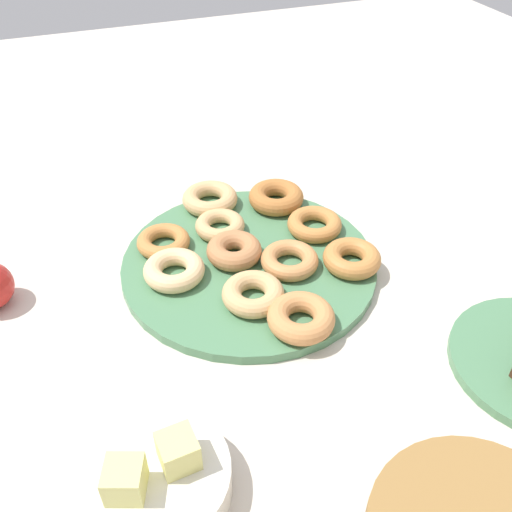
# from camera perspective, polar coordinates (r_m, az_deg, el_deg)

# --- Properties ---
(ground_plane) EXTENTS (2.40, 2.40, 0.00)m
(ground_plane) POSITION_cam_1_polar(r_m,az_deg,el_deg) (0.84, -0.71, -1.16)
(ground_plane) COLOR beige
(donut_plate) EXTENTS (0.37, 0.37, 0.01)m
(donut_plate) POSITION_cam_1_polar(r_m,az_deg,el_deg) (0.83, -0.72, -0.77)
(donut_plate) COLOR #4C7F56
(donut_plate) RESTS_ON ground_plane
(donut_0) EXTENTS (0.12, 0.12, 0.03)m
(donut_0) POSITION_cam_1_polar(r_m,az_deg,el_deg) (0.76, -0.30, -3.84)
(donut_0) COLOR tan
(donut_0) RESTS_ON donut_plate
(donut_1) EXTENTS (0.11, 0.11, 0.02)m
(donut_1) POSITION_cam_1_polar(r_m,az_deg,el_deg) (0.88, 5.92, 3.21)
(donut_1) COLOR #BC7A3D
(donut_1) RESTS_ON donut_plate
(donut_2) EXTENTS (0.10, 0.10, 0.03)m
(donut_2) POSITION_cam_1_polar(r_m,az_deg,el_deg) (0.94, -4.67, 5.78)
(donut_2) COLOR tan
(donut_2) RESTS_ON donut_plate
(donut_3) EXTENTS (0.12, 0.12, 0.03)m
(donut_3) POSITION_cam_1_polar(r_m,az_deg,el_deg) (0.80, -8.24, -1.47)
(donut_3) COLOR #EABC84
(donut_3) RESTS_ON donut_plate
(donut_4) EXTENTS (0.12, 0.12, 0.03)m
(donut_4) POSITION_cam_1_polar(r_m,az_deg,el_deg) (0.82, 9.65, -0.23)
(donut_4) COLOR #BC7A3D
(donut_4) RESTS_ON donut_plate
(donut_5) EXTENTS (0.11, 0.11, 0.03)m
(donut_5) POSITION_cam_1_polar(r_m,az_deg,el_deg) (0.82, -2.22, 0.57)
(donut_5) COLOR #B27547
(donut_5) RESTS_ON donut_plate
(donut_6) EXTENTS (0.12, 0.12, 0.03)m
(donut_6) POSITION_cam_1_polar(r_m,az_deg,el_deg) (0.72, 4.56, -6.23)
(donut_6) COLOR #C6844C
(donut_6) RESTS_ON donut_plate
(donut_7) EXTENTS (0.12, 0.12, 0.03)m
(donut_7) POSITION_cam_1_polar(r_m,az_deg,el_deg) (0.94, 2.05, 5.96)
(donut_7) COLOR #AD6B33
(donut_7) RESTS_ON donut_plate
(donut_8) EXTENTS (0.12, 0.12, 0.02)m
(donut_8) POSITION_cam_1_polar(r_m,az_deg,el_deg) (0.81, 3.41, -0.42)
(donut_8) COLOR #C6844C
(donut_8) RESTS_ON donut_plate
(donut_9) EXTENTS (0.11, 0.11, 0.02)m
(donut_9) POSITION_cam_1_polar(r_m,az_deg,el_deg) (0.88, -3.66, 3.08)
(donut_9) COLOR tan
(donut_9) RESTS_ON donut_plate
(donut_10) EXTENTS (0.11, 0.11, 0.02)m
(donut_10) POSITION_cam_1_polar(r_m,az_deg,el_deg) (0.86, -9.32, 1.44)
(donut_10) COLOR #BC7A3D
(donut_10) RESTS_ON donut_plate
(fruit_bowl) EXTENTS (0.15, 0.15, 0.04)m
(fruit_bowl) POSITION_cam_1_polar(r_m,az_deg,el_deg) (0.61, -10.15, -21.41)
(fruit_bowl) COLOR silver
(fruit_bowl) RESTS_ON ground_plane
(melon_chunk_left) EXTENTS (0.04, 0.04, 0.04)m
(melon_chunk_left) POSITION_cam_1_polar(r_m,az_deg,el_deg) (0.58, -7.87, -18.92)
(melon_chunk_left) COLOR #DBD67A
(melon_chunk_left) RESTS_ON fruit_bowl
(melon_chunk_right) EXTENTS (0.05, 0.05, 0.04)m
(melon_chunk_right) POSITION_cam_1_polar(r_m,az_deg,el_deg) (0.57, -13.12, -21.12)
(melon_chunk_right) COLOR #DBD67A
(melon_chunk_right) RESTS_ON fruit_bowl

